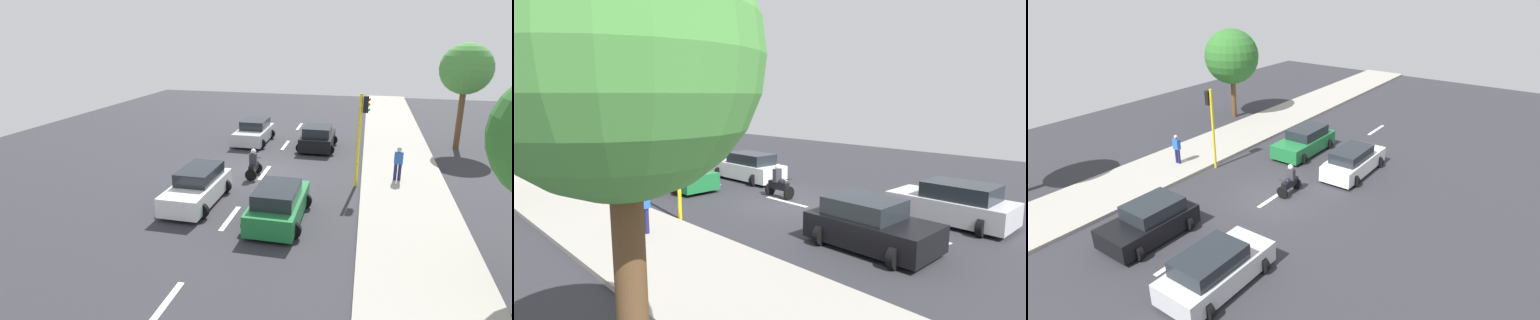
# 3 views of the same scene
# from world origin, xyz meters

# --- Properties ---
(ground_plane) EXTENTS (40.00, 60.00, 0.10)m
(ground_plane) POSITION_xyz_m (0.00, 0.00, -0.05)
(ground_plane) COLOR #2D2D33
(sidewalk) EXTENTS (4.00, 60.00, 0.15)m
(sidewalk) POSITION_xyz_m (7.00, 0.00, 0.07)
(sidewalk) COLOR #9E998E
(sidewalk) RESTS_ON ground
(lane_stripe_far_north) EXTENTS (0.20, 2.40, 0.01)m
(lane_stripe_far_north) POSITION_xyz_m (0.00, -12.00, 0.01)
(lane_stripe_far_north) COLOR white
(lane_stripe_far_north) RESTS_ON ground
(lane_stripe_north) EXTENTS (0.20, 2.40, 0.01)m
(lane_stripe_north) POSITION_xyz_m (0.00, -6.00, 0.01)
(lane_stripe_north) COLOR white
(lane_stripe_north) RESTS_ON ground
(lane_stripe_mid) EXTENTS (0.20, 2.40, 0.01)m
(lane_stripe_mid) POSITION_xyz_m (0.00, 0.00, 0.01)
(lane_stripe_mid) COLOR white
(lane_stripe_mid) RESTS_ON ground
(lane_stripe_south) EXTENTS (0.20, 2.40, 0.01)m
(lane_stripe_south) POSITION_xyz_m (0.00, 6.00, 0.01)
(lane_stripe_south) COLOR white
(lane_stripe_south) RESTS_ON ground
(lane_stripe_far_south) EXTENTS (0.20, 2.40, 0.01)m
(lane_stripe_far_south) POSITION_xyz_m (0.00, 12.00, 0.01)
(lane_stripe_far_south) COLOR white
(lane_stripe_far_south) RESTS_ON ground
(car_green) EXTENTS (2.26, 4.43, 1.52)m
(car_green) POSITION_xyz_m (1.91, -5.74, 0.71)
(car_green) COLOR #1E7238
(car_green) RESTS_ON ground
(car_black) EXTENTS (2.37, 3.84, 1.52)m
(car_black) POSITION_xyz_m (2.13, 5.61, 0.71)
(car_black) COLOR black
(car_black) RESTS_ON ground
(car_silver) EXTENTS (2.30, 4.25, 1.52)m
(car_silver) POSITION_xyz_m (-2.20, 6.27, 0.71)
(car_silver) COLOR #B7B7BC
(car_silver) RESTS_ON ground
(car_white) EXTENTS (2.15, 4.49, 1.52)m
(car_white) POSITION_xyz_m (-1.87, -4.73, 0.71)
(car_white) COLOR white
(car_white) RESTS_ON ground
(motorcycle) EXTENTS (0.60, 1.30, 1.53)m
(motorcycle) POSITION_xyz_m (-0.37, -0.83, 0.64)
(motorcycle) COLOR black
(motorcycle) RESTS_ON ground
(pedestrian_near_signal) EXTENTS (0.40, 0.24, 1.69)m
(pedestrian_near_signal) POSITION_xyz_m (6.70, 0.08, 1.06)
(pedestrian_near_signal) COLOR #1E1E4C
(pedestrian_near_signal) RESTS_ON sidewalk
(traffic_light_corner) EXTENTS (0.49, 0.24, 4.50)m
(traffic_light_corner) POSITION_xyz_m (4.85, -0.91, 2.93)
(traffic_light_corner) COLOR yellow
(traffic_light_corner) RESTS_ON ground
(street_tree_south) EXTENTS (3.12, 3.12, 6.58)m
(street_tree_south) POSITION_xyz_m (10.74, 7.95, 4.97)
(street_tree_south) COLOR brown
(street_tree_south) RESTS_ON ground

